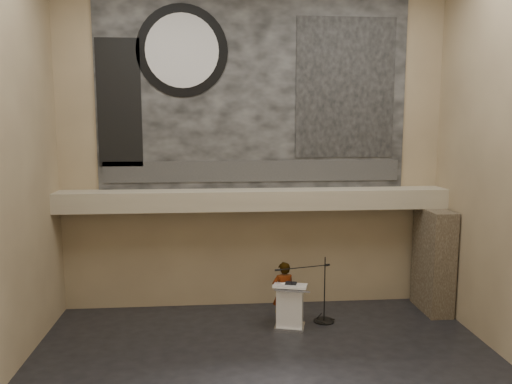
{
  "coord_description": "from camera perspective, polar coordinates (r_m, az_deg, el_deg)",
  "views": [
    {
      "loc": [
        -1.04,
        -9.05,
        4.94
      ],
      "look_at": [
        0.0,
        3.2,
        3.2
      ],
      "focal_mm": 35.0,
      "sensor_mm": 36.0,
      "label": 1
    }
  ],
  "objects": [
    {
      "name": "sprinkler_left",
      "position": [
        12.82,
        -7.28,
        -2.21
      ],
      "size": [
        0.04,
        0.04,
        0.06
      ],
      "primitive_type": "cylinder",
      "color": "#B2893D",
      "rests_on": "soffit"
    },
    {
      "name": "speaker_person",
      "position": [
        12.5,
        3.15,
        -11.42
      ],
      "size": [
        0.61,
        0.43,
        1.55
      ],
      "primitive_type": "imported",
      "rotation": [
        0.0,
        0.0,
        3.26
      ],
      "color": "white",
      "rests_on": "floor"
    },
    {
      "name": "banner",
      "position": [
        13.08,
        -0.29,
        11.39
      ],
      "size": [
        8.0,
        0.05,
        5.0
      ],
      "primitive_type": "cube",
      "color": "black",
      "rests_on": "wall_back"
    },
    {
      "name": "sprinkler_right",
      "position": [
        13.13,
        8.16,
        -1.98
      ],
      "size": [
        0.04,
        0.04,
        0.06
      ],
      "primitive_type": "cylinder",
      "color": "#B2893D",
      "rests_on": "soffit"
    },
    {
      "name": "lectern",
      "position": [
        12.28,
        3.9,
        -12.9
      ],
      "size": [
        0.9,
        0.74,
        1.14
      ],
      "rotation": [
        0.0,
        0.0,
        -0.26
      ],
      "color": "silver",
      "rests_on": "floor"
    },
    {
      "name": "wall_back",
      "position": [
        13.11,
        -0.3,
        5.04
      ],
      "size": [
        10.0,
        0.02,
        8.5
      ],
      "primitive_type": "cube",
      "color": "#867255",
      "rests_on": "floor"
    },
    {
      "name": "mic_stand",
      "position": [
        12.85,
        7.59,
        -13.43
      ],
      "size": [
        1.54,
        0.59,
        1.65
      ],
      "rotation": [
        0.0,
        0.0,
        0.24
      ],
      "color": "black",
      "rests_on": "floor"
    },
    {
      "name": "banner_building_print",
      "position": [
        13.45,
        10.18,
        11.6
      ],
      "size": [
        2.6,
        0.02,
        3.6
      ],
      "primitive_type": "cube",
      "color": "black",
      "rests_on": "banner"
    },
    {
      "name": "stone_pier",
      "position": [
        13.93,
        19.61,
        -7.36
      ],
      "size": [
        0.6,
        1.4,
        2.7
      ],
      "primitive_type": "cube",
      "color": "#3F3427",
      "rests_on": "floor"
    },
    {
      "name": "wall_front",
      "position": [
        5.2,
        6.69,
        0.37
      ],
      "size": [
        10.0,
        0.02,
        8.5
      ],
      "primitive_type": "cube",
      "color": "#867255",
      "rests_on": "floor"
    },
    {
      "name": "banner_text_strip",
      "position": [
        13.08,
        -0.27,
        2.4
      ],
      "size": [
        7.76,
        0.02,
        0.55
      ],
      "primitive_type": "cube",
      "color": "#2C2C2C",
      "rests_on": "banner"
    },
    {
      "name": "banner_clock_face",
      "position": [
        13.1,
        -8.45,
        15.69
      ],
      "size": [
        1.84,
        0.02,
        1.84
      ],
      "primitive_type": "cylinder",
      "rotation": [
        1.57,
        0.0,
        0.0
      ],
      "color": "silver",
      "rests_on": "banner"
    },
    {
      "name": "floor",
      "position": [
        10.36,
        1.59,
        -20.42
      ],
      "size": [
        10.0,
        10.0,
        0.0
      ],
      "primitive_type": "plane",
      "color": "black",
      "rests_on": "ground"
    },
    {
      "name": "papers",
      "position": [
        12.08,
        3.64,
        -10.48
      ],
      "size": [
        0.33,
        0.37,
        0.0
      ],
      "primitive_type": "cube",
      "rotation": [
        0.0,
        0.0,
        0.43
      ],
      "color": "white",
      "rests_on": "lectern"
    },
    {
      "name": "banner_brick_print",
      "position": [
        13.2,
        -15.38,
        9.77
      ],
      "size": [
        1.1,
        0.02,
        3.2
      ],
      "primitive_type": "cube",
      "color": "black",
      "rests_on": "banner"
    },
    {
      "name": "soffit",
      "position": [
        12.85,
        -0.15,
        -0.85
      ],
      "size": [
        10.0,
        0.8,
        0.5
      ],
      "primitive_type": "cube",
      "color": "tan",
      "rests_on": "wall_back"
    },
    {
      "name": "banner_clock_rim",
      "position": [
        13.12,
        -8.44,
        15.68
      ],
      "size": [
        2.3,
        0.02,
        2.3
      ],
      "primitive_type": "cylinder",
      "rotation": [
        1.57,
        0.0,
        0.0
      ],
      "color": "black",
      "rests_on": "banner"
    },
    {
      "name": "binder",
      "position": [
        12.1,
        4.01,
        -10.38
      ],
      "size": [
        0.31,
        0.28,
        0.04
      ],
      "primitive_type": "cube",
      "rotation": [
        0.0,
        0.0,
        -0.29
      ],
      "color": "black",
      "rests_on": "lectern"
    }
  ]
}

